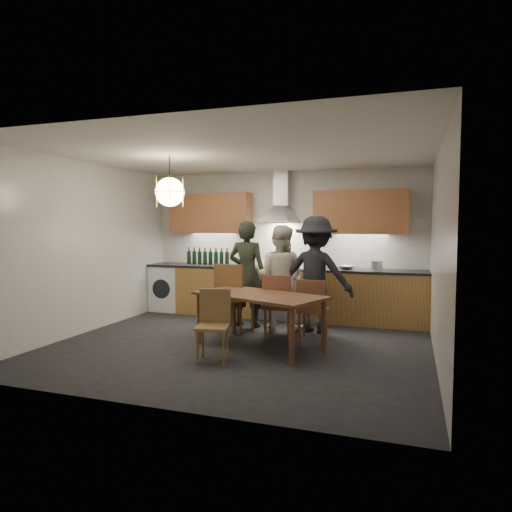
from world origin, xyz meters
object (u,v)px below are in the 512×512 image
(dining_table, at_px, (259,300))
(mixing_bowl, at_px, (346,267))
(wine_bottles, at_px, (208,256))
(chair_front, at_px, (214,319))
(stock_pot, at_px, (376,266))
(person_left, at_px, (247,274))
(person_mid, at_px, (280,277))
(chair_back_left, at_px, (232,294))
(person_right, at_px, (316,274))

(dining_table, xyz_separation_m, mixing_bowl, (0.88, 1.99, 0.29))
(mixing_bowl, bearing_deg, dining_table, -113.77)
(mixing_bowl, relative_size, wine_bottles, 0.30)
(chair_front, bearing_deg, wine_bottles, 102.87)
(mixing_bowl, bearing_deg, stock_pot, 0.61)
(person_left, height_order, wine_bottles, person_left)
(dining_table, height_order, mixing_bowl, mixing_bowl)
(dining_table, bearing_deg, person_mid, 113.60)
(dining_table, height_order, person_left, person_left)
(chair_front, bearing_deg, stock_pot, 43.61)
(dining_table, height_order, chair_front, chair_front)
(dining_table, bearing_deg, stock_pot, 76.85)
(person_left, xyz_separation_m, stock_pot, (1.95, 0.83, 0.12))
(chair_back_left, relative_size, person_mid, 0.65)
(chair_back_left, bearing_deg, mixing_bowl, -130.08)
(chair_back_left, height_order, person_left, person_left)
(person_left, xyz_separation_m, mixing_bowl, (1.47, 0.82, 0.08))
(dining_table, relative_size, mixing_bowl, 7.39)
(chair_back_left, relative_size, person_right, 0.60)
(dining_table, xyz_separation_m, stock_pot, (1.36, 2.00, 0.33))
(person_mid, relative_size, wine_bottles, 1.92)
(person_right, relative_size, stock_pot, 8.55)
(chair_back_left, height_order, mixing_bowl, chair_back_left)
(person_left, bearing_deg, chair_back_left, 85.62)
(wine_bottles, bearing_deg, person_right, -21.82)
(dining_table, distance_m, person_right, 1.29)
(dining_table, xyz_separation_m, person_left, (-0.60, 1.17, 0.21))
(wine_bottles, bearing_deg, mixing_bowl, -1.08)
(person_left, bearing_deg, chair_front, 98.64)
(mixing_bowl, distance_m, stock_pot, 0.48)
(person_left, bearing_deg, person_right, -179.45)
(chair_back_left, distance_m, chair_front, 1.35)
(person_mid, bearing_deg, person_right, 179.15)
(mixing_bowl, bearing_deg, person_left, -150.89)
(person_right, distance_m, wine_bottles, 2.40)
(chair_front, relative_size, person_left, 0.50)
(dining_table, relative_size, person_left, 1.12)
(wine_bottles, bearing_deg, person_mid, -27.00)
(person_right, xyz_separation_m, wine_bottles, (-2.22, 0.89, 0.17))
(chair_back_left, xyz_separation_m, chair_front, (0.28, -1.31, -0.12))
(person_mid, xyz_separation_m, wine_bottles, (-1.64, 0.84, 0.24))
(dining_table, height_order, person_right, person_right)
(person_right, bearing_deg, dining_table, 70.88)
(person_right, xyz_separation_m, mixing_bowl, (0.35, 0.84, 0.04))
(chair_front, distance_m, person_right, 2.06)
(person_mid, xyz_separation_m, mixing_bowl, (0.93, 0.79, 0.11))
(person_left, relative_size, mixing_bowl, 6.59)
(person_mid, xyz_separation_m, person_right, (0.58, -0.05, 0.07))
(chair_front, distance_m, person_left, 1.88)
(person_mid, bearing_deg, mixing_bowl, -135.38)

